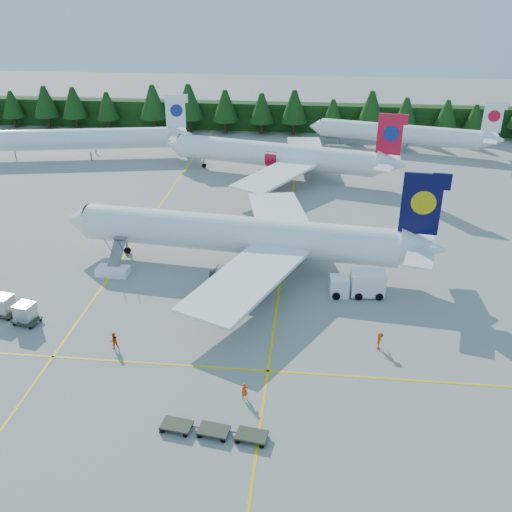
# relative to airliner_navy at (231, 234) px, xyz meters

# --- Properties ---
(ground) EXTENTS (320.00, 320.00, 0.00)m
(ground) POSITION_rel_airliner_navy_xyz_m (0.25, -14.55, -3.91)
(ground) COLOR #9F9F9A
(ground) RESTS_ON ground
(taxi_stripe_a) EXTENTS (0.25, 120.00, 0.01)m
(taxi_stripe_a) POSITION_rel_airliner_navy_xyz_m (-13.75, 5.45, -3.91)
(taxi_stripe_a) COLOR yellow
(taxi_stripe_a) RESTS_ON ground
(taxi_stripe_b) EXTENTS (0.25, 120.00, 0.01)m
(taxi_stripe_b) POSITION_rel_airliner_navy_xyz_m (6.25, 5.45, -3.91)
(taxi_stripe_b) COLOR yellow
(taxi_stripe_b) RESTS_ON ground
(taxi_stripe_cross) EXTENTS (80.00, 0.25, 0.01)m
(taxi_stripe_cross) POSITION_rel_airliner_navy_xyz_m (0.25, -20.55, -3.91)
(taxi_stripe_cross) COLOR yellow
(taxi_stripe_cross) RESTS_ON ground
(treeline_hedge) EXTENTS (220.00, 4.00, 6.00)m
(treeline_hedge) POSITION_rel_airliner_navy_xyz_m (0.25, 67.45, -0.91)
(treeline_hedge) COLOR black
(treeline_hedge) RESTS_ON ground
(airliner_navy) EXTENTS (44.71, 36.61, 13.01)m
(airliner_navy) POSITION_rel_airliner_navy_xyz_m (0.00, 0.00, 0.00)
(airliner_navy) COLOR white
(airliner_navy) RESTS_ON ground
(airliner_red) EXTENTS (41.24, 33.53, 12.20)m
(airliner_red) POSITION_rel_airliner_navy_xyz_m (1.84, 34.75, -0.25)
(airliner_red) COLOR white
(airliner_red) RESTS_ON ground
(airliner_far_left) EXTENTS (39.25, 10.74, 11.52)m
(airliner_far_left) POSITION_rel_airliner_navy_xyz_m (-36.16, 41.67, -0.30)
(airliner_far_left) COLOR white
(airliner_far_left) RESTS_ON ground
(airliner_far_right) EXTENTS (36.29, 11.59, 10.73)m
(airliner_far_right) POSITION_rel_airliner_navy_xyz_m (24.88, 53.92, -0.55)
(airliner_far_right) COLOR white
(airliner_far_right) RESTS_ON ground
(airstairs) EXTENTS (3.78, 5.13, 3.34)m
(airstairs) POSITION_rel_airliner_navy_xyz_m (-13.46, -4.06, -3.18)
(airstairs) COLOR white
(airstairs) RESTS_ON ground
(service_truck) EXTENTS (6.04, 2.60, 2.84)m
(service_truck) POSITION_rel_airliner_navy_xyz_m (14.82, -6.06, -2.51)
(service_truck) COLOR silver
(service_truck) RESTS_ON ground
(dolly_train) EXTENTS (8.50, 2.31, 0.14)m
(dolly_train) POSITION_rel_airliner_navy_xyz_m (2.80, -28.76, -3.47)
(dolly_train) COLOR #333A2A
(dolly_train) RESTS_ON ground
(uld_pair) EXTENTS (5.77, 3.63, 1.90)m
(uld_pair) POSITION_rel_airliner_navy_xyz_m (-20.16, -14.79, -2.63)
(uld_pair) COLOR #333A2A
(uld_pair) RESTS_ON ground
(crew_a) EXTENTS (0.69, 0.62, 1.57)m
(crew_a) POSITION_rel_airliner_navy_xyz_m (4.65, -24.45, -3.13)
(crew_a) COLOR #FF4405
(crew_a) RESTS_ON ground
(crew_b) EXTENTS (1.03, 0.99, 1.67)m
(crew_b) POSITION_rel_airliner_navy_xyz_m (-8.51, -18.58, -3.08)
(crew_b) COLOR #D54504
(crew_b) RESTS_ON ground
(crew_c) EXTENTS (0.72, 0.86, 1.77)m
(crew_c) POSITION_rel_airliner_navy_xyz_m (16.40, -16.06, -3.03)
(crew_c) COLOR #E24604
(crew_c) RESTS_ON ground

